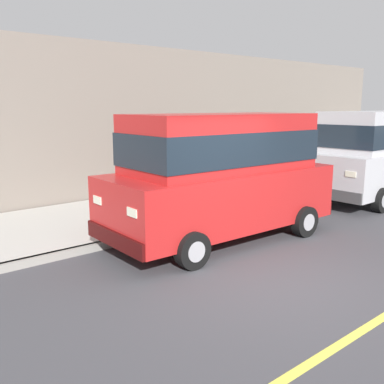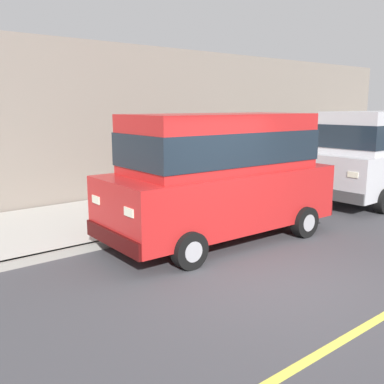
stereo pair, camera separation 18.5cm
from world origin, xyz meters
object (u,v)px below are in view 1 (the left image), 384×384
Objects in this scene: car_red_van at (221,171)px; car_silver_van at (377,151)px; dog_brown at (156,201)px; fire_hydrant at (253,190)px.

car_red_van is 1.01× the size of car_silver_van.
car_red_van is 6.17m from car_silver_van.
car_red_van is 2.41m from dog_brown.
car_silver_van is at bearing 67.36° from fire_hydrant.
dog_brown is at bearing -106.13° from fire_hydrant.
fire_hydrant is (0.76, 2.62, 0.05)m from dog_brown.
car_silver_van is 8.48× the size of dog_brown.
car_silver_van reaches higher than fire_hydrant.
car_silver_van is 6.65m from dog_brown.
dog_brown is (-2.20, -0.02, -0.97)m from car_red_van.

